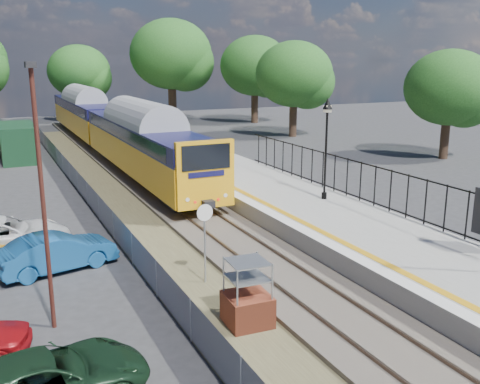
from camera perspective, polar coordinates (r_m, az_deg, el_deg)
ground at (r=17.74m, az=5.48°, el=-9.82°), size 120.00×120.00×0.00m
track_bed at (r=25.84m, az=-6.47°, el=-1.97°), size 5.90×80.00×0.29m
platform at (r=26.14m, az=4.45°, el=-0.93°), size 5.00×70.00×0.90m
platform_edge at (r=25.09m, az=0.38°, el=-0.44°), size 0.90×70.00×0.01m
victorian_lamp_north at (r=24.33m, az=9.25°, el=7.06°), size 0.44×0.44×4.60m
palisade_fence at (r=22.64m, az=17.01°, el=-0.22°), size 0.12×26.00×2.00m
wire_fence at (r=27.02m, az=-15.62°, el=-0.58°), size 0.06×52.00×1.20m
tree_line at (r=56.74m, az=-15.83°, el=12.87°), size 56.80×43.80×11.88m
train at (r=42.80m, az=-13.99°, el=7.08°), size 2.82×40.83×3.51m
brick_plinth at (r=14.79m, az=0.80°, el=-10.88°), size 1.24×1.24×1.91m
speed_sign at (r=17.09m, az=-3.77°, el=-4.14°), size 0.55×0.11×2.71m
carpark_lamp at (r=14.59m, az=-20.43°, el=0.83°), size 0.25×0.50×7.08m
car_green at (r=12.49m, az=-20.11°, el=-18.42°), size 4.61×2.53×1.22m
car_blue at (r=19.63m, az=-18.95°, el=-6.09°), size 4.23×2.27×1.33m
car_white at (r=22.09m, az=-24.10°, el=-4.27°), size 5.14×2.66×1.38m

